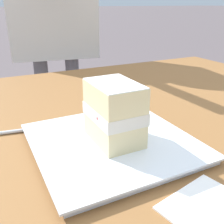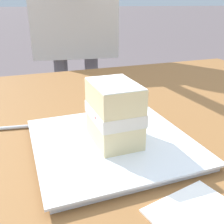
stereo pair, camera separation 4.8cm
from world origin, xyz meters
name	(u,v)px [view 1 (the left image)]	position (x,y,z in m)	size (l,w,h in m)	color
patio_table	(197,145)	(0.00, 0.00, 0.64)	(1.15, 1.02, 0.74)	brown
dessert_plate	(112,143)	(-0.06, 0.29, 0.75)	(0.29, 0.29, 0.02)	white
cake_slice	(114,113)	(-0.07, 0.29, 0.82)	(0.11, 0.09, 0.11)	beige
diner_person	(52,5)	(0.84, 0.15, 0.99)	(0.55, 0.43, 1.48)	slate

